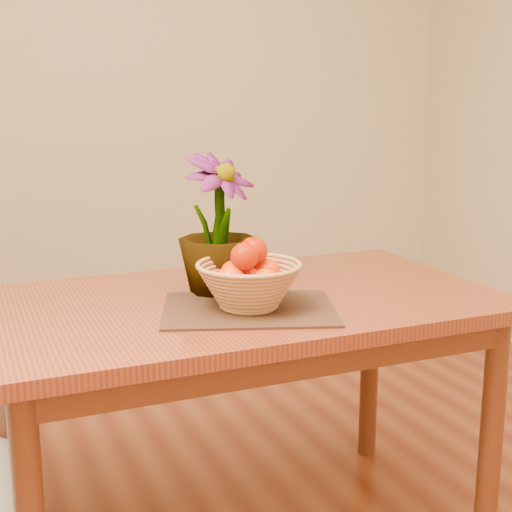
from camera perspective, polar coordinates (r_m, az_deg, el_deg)
name	(u,v)px	position (r m, az deg, el deg)	size (l,w,h in m)	color
wall_back	(99,86)	(3.78, -12.46, 13.12)	(4.00, 0.02, 2.70)	beige
table	(243,327)	(1.99, -1.01, -5.70)	(1.40, 0.80, 0.75)	maroon
placemat	(249,309)	(1.84, -0.56, -4.26)	(0.44, 0.33, 0.01)	#381E14
wicker_basket	(249,287)	(1.83, -0.57, -2.51)	(0.27, 0.27, 0.11)	#A97446
orange_pile	(249,266)	(1.82, -0.56, -0.80)	(0.19, 0.18, 0.13)	#F73A04
potted_plant	(218,225)	(1.96, -3.07, 2.52)	(0.22, 0.22, 0.39)	#214F16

